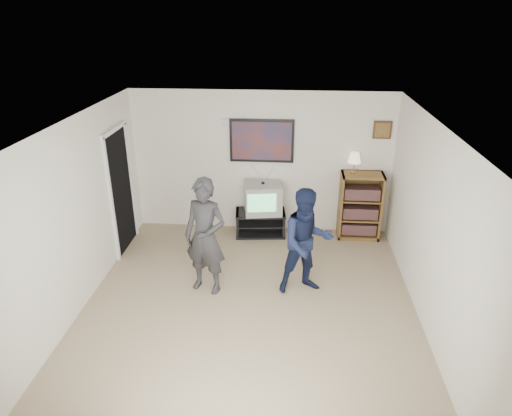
# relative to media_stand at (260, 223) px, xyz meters

# --- Properties ---
(room_shell) EXTENTS (4.51, 5.00, 2.51)m
(room_shell) POSITION_rel_media_stand_xyz_m (0.00, -1.88, 1.03)
(room_shell) COLOR #775F4B
(room_shell) RESTS_ON ground
(media_stand) EXTENTS (0.91, 0.56, 0.43)m
(media_stand) POSITION_rel_media_stand_xyz_m (0.00, 0.00, 0.00)
(media_stand) COLOR black
(media_stand) RESTS_ON room_shell
(crt_television) EXTENTS (0.70, 0.62, 0.53)m
(crt_television) POSITION_rel_media_stand_xyz_m (0.04, 0.00, 0.48)
(crt_television) COLOR #999894
(crt_television) RESTS_ON media_stand
(bookshelf) EXTENTS (0.71, 0.41, 1.17)m
(bookshelf) POSITION_rel_media_stand_xyz_m (1.73, 0.05, 0.37)
(bookshelf) COLOR brown
(bookshelf) RESTS_ON room_shell
(table_lamp) EXTENTS (0.22, 0.22, 0.36)m
(table_lamp) POSITION_rel_media_stand_xyz_m (1.57, 0.09, 1.13)
(table_lamp) COLOR #FCDEBF
(table_lamp) RESTS_ON bookshelf
(person_tall) EXTENTS (0.71, 0.57, 1.69)m
(person_tall) POSITION_rel_media_stand_xyz_m (-0.64, -1.79, 0.63)
(person_tall) COLOR #28282A
(person_tall) RESTS_ON room_shell
(person_short) EXTENTS (0.89, 0.78, 1.55)m
(person_short) POSITION_rel_media_stand_xyz_m (0.76, -1.70, 0.56)
(person_short) COLOR #141B37
(person_short) RESTS_ON room_shell
(controller_left) EXTENTS (0.04, 0.12, 0.03)m
(controller_left) POSITION_rel_media_stand_xyz_m (-0.63, -1.61, 0.94)
(controller_left) COLOR white
(controller_left) RESTS_ON person_tall
(controller_right) EXTENTS (0.07, 0.12, 0.03)m
(controller_right) POSITION_rel_media_stand_xyz_m (0.76, -1.49, 0.87)
(controller_right) COLOR white
(controller_right) RESTS_ON person_short
(poster) EXTENTS (1.10, 0.03, 0.75)m
(poster) POSITION_rel_media_stand_xyz_m (0.00, 0.25, 1.43)
(poster) COLOR black
(poster) RESTS_ON room_shell
(air_vent) EXTENTS (0.28, 0.02, 0.14)m
(air_vent) POSITION_rel_media_stand_xyz_m (-0.55, 0.25, 1.73)
(air_vent) COLOR white
(air_vent) RESTS_ON room_shell
(small_picture) EXTENTS (0.30, 0.03, 0.30)m
(small_picture) POSITION_rel_media_stand_xyz_m (2.00, 0.25, 1.66)
(small_picture) COLOR #412314
(small_picture) RESTS_ON room_shell
(doorway) EXTENTS (0.03, 0.85, 2.00)m
(doorway) POSITION_rel_media_stand_xyz_m (-2.23, -0.63, 0.78)
(doorway) COLOR black
(doorway) RESTS_ON room_shell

